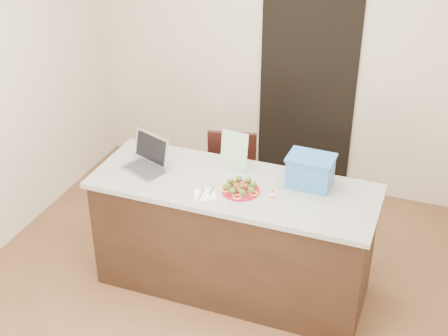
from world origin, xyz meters
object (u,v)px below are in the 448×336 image
at_px(yogurt_bottle, 272,196).
at_px(chair, 228,180).
at_px(plate, 241,190).
at_px(island, 233,236).
at_px(napkin, 205,195).
at_px(laptop, 148,159).
at_px(blue_box, 310,171).

relative_size(yogurt_bottle, chair, 0.07).
distance_m(plate, chair, 0.92).
height_order(island, yogurt_bottle, yogurt_bottle).
xyz_separation_m(island, plate, (0.08, -0.08, 0.47)).
height_order(island, chair, chair).
bearing_deg(yogurt_bottle, plate, 176.58).
bearing_deg(yogurt_bottle, napkin, -165.64).
height_order(laptop, blue_box, laptop).
relative_size(plate, blue_box, 0.80).
distance_m(island, chair, 0.72).
relative_size(island, yogurt_bottle, 32.91).
relative_size(blue_box, chair, 0.36).
xyz_separation_m(island, blue_box, (0.51, 0.17, 0.58)).
relative_size(island, napkin, 13.74).
relative_size(laptop, chair, 0.43).
bearing_deg(chair, island, -78.77).
height_order(island, plate, plate).
distance_m(plate, blue_box, 0.51).
distance_m(island, plate, 0.48).
xyz_separation_m(plate, blue_box, (0.43, 0.25, 0.11)).
bearing_deg(plate, yogurt_bottle, -3.42).
relative_size(yogurt_bottle, blue_box, 0.19).
distance_m(blue_box, chair, 1.06).
height_order(yogurt_bottle, blue_box, blue_box).
distance_m(napkin, laptop, 0.59).
bearing_deg(island, napkin, -122.99).
relative_size(plate, yogurt_bottle, 4.24).
distance_m(napkin, chair, 0.97).
bearing_deg(laptop, yogurt_bottle, 15.63).
height_order(plate, blue_box, blue_box).
distance_m(yogurt_bottle, chair, 1.05).
bearing_deg(laptop, island, 20.64).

